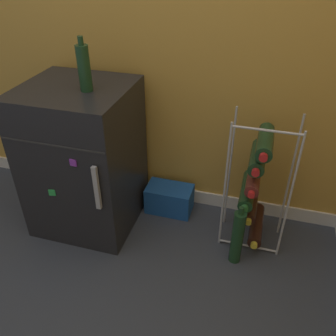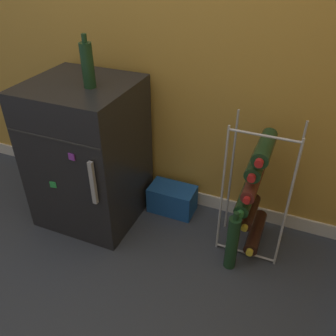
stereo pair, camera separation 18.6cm
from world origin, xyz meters
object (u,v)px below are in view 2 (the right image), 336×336
at_px(mini_fridge, 89,154).
at_px(soda_box, 172,199).
at_px(loose_bottle_floor, 232,243).
at_px(wine_rack, 255,189).
at_px(fridge_top_bottle, 88,65).

distance_m(mini_fridge, soda_box, 0.60).
bearing_deg(loose_bottle_floor, wine_rack, 75.89).
xyz_separation_m(fridge_top_bottle, loose_bottle_floor, (0.82, -0.09, -0.80)).
bearing_deg(fridge_top_bottle, mini_fridge, 163.44).
bearing_deg(wine_rack, soda_box, 166.94).
xyz_separation_m(wine_rack, fridge_top_bottle, (-0.87, -0.10, 0.57)).
xyz_separation_m(mini_fridge, wine_rack, (0.96, 0.08, -0.03)).
bearing_deg(wine_rack, loose_bottle_floor, -104.11).
bearing_deg(soda_box, loose_bottle_floor, -34.01).
bearing_deg(soda_box, wine_rack, -13.06).
relative_size(mini_fridge, fridge_top_bottle, 3.30).
relative_size(mini_fridge, loose_bottle_floor, 2.31).
bearing_deg(mini_fridge, soda_box, 23.45).
bearing_deg(loose_bottle_floor, mini_fridge, 172.79).
height_order(mini_fridge, soda_box, mini_fridge).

